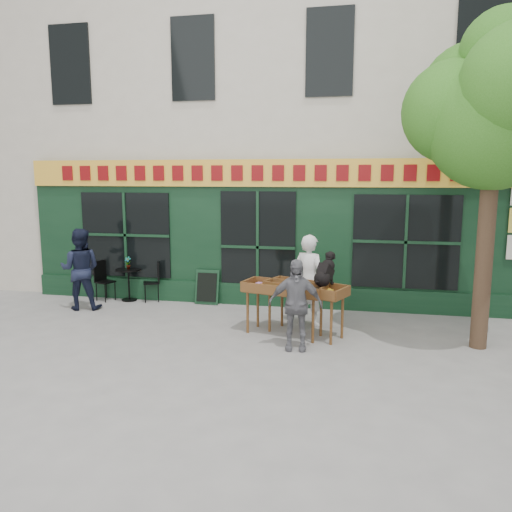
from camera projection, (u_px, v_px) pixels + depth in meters
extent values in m
plane|color=slate|center=(233.00, 337.00, 9.21)|extent=(80.00, 80.00, 0.00)
cube|color=beige|center=(283.00, 103.00, 14.22)|extent=(14.00, 7.00, 10.00)
cube|color=black|center=(259.00, 236.00, 11.30)|extent=(11.00, 0.16, 3.20)
cube|color=yellow|center=(258.00, 173.00, 10.96)|extent=(11.00, 0.06, 0.60)
cube|color=maroon|center=(257.00, 173.00, 10.92)|extent=(9.60, 0.03, 0.34)
cube|color=black|center=(258.00, 295.00, 11.42)|extent=(11.00, 0.10, 0.50)
cube|color=black|center=(258.00, 247.00, 11.24)|extent=(1.70, 0.05, 2.50)
cube|color=black|center=(126.00, 235.00, 11.84)|extent=(2.20, 0.05, 2.00)
cube|color=black|center=(406.00, 242.00, 10.58)|extent=(2.20, 0.05, 2.00)
cylinder|color=#382619|center=(485.00, 245.00, 8.37)|extent=(0.28, 0.28, 3.60)
sphere|color=#286316|center=(494.00, 122.00, 8.05)|extent=(2.20, 2.20, 2.20)
sphere|color=#286316|center=(454.00, 112.00, 8.33)|extent=(1.70, 1.70, 1.70)
sphere|color=#286316|center=(469.00, 90.00, 8.59)|extent=(1.60, 1.60, 1.60)
sphere|color=#286316|center=(505.00, 52.00, 7.95)|extent=(1.40, 1.40, 1.40)
cylinder|color=brown|center=(270.00, 311.00, 9.46)|extent=(0.05, 0.05, 0.80)
cylinder|color=brown|center=(331.00, 323.00, 8.72)|extent=(0.05, 0.05, 0.80)
cylinder|color=brown|center=(282.00, 306.00, 9.82)|extent=(0.05, 0.05, 0.80)
cylinder|color=brown|center=(342.00, 317.00, 9.07)|extent=(0.05, 0.05, 0.80)
cube|color=brown|center=(306.00, 292.00, 9.20)|extent=(1.61, 1.14, 0.05)
cube|color=brown|center=(298.00, 291.00, 8.95)|extent=(1.39, 0.65, 0.18)
cube|color=brown|center=(313.00, 285.00, 9.42)|extent=(1.39, 0.65, 0.18)
cube|color=brown|center=(306.00, 289.00, 9.19)|extent=(1.35, 0.89, 0.06)
imported|color=silver|center=(309.00, 280.00, 9.82)|extent=(0.78, 0.67, 1.82)
cylinder|color=brown|center=(248.00, 312.00, 9.38)|extent=(0.05, 0.05, 0.80)
cylinder|color=brown|center=(313.00, 321.00, 8.82)|extent=(0.05, 0.05, 0.80)
cylinder|color=brown|center=(258.00, 307.00, 9.77)|extent=(0.05, 0.05, 0.80)
cylinder|color=brown|center=(321.00, 315.00, 9.21)|extent=(0.05, 0.05, 0.80)
cube|color=brown|center=(284.00, 292.00, 9.23)|extent=(1.60, 0.94, 0.05)
cube|color=brown|center=(278.00, 291.00, 8.96)|extent=(1.46, 0.42, 0.18)
cube|color=brown|center=(290.00, 284.00, 9.47)|extent=(1.46, 0.42, 0.18)
cube|color=brown|center=(284.00, 289.00, 9.22)|extent=(1.36, 0.71, 0.06)
imported|color=#5E5E63|center=(295.00, 305.00, 8.45)|extent=(0.95, 0.47, 1.57)
cylinder|color=black|center=(129.00, 300.00, 11.89)|extent=(0.36, 0.36, 0.03)
cylinder|color=black|center=(129.00, 285.00, 11.83)|extent=(0.04, 0.04, 0.72)
cylinder|color=black|center=(128.00, 270.00, 11.77)|extent=(0.60, 0.60, 0.03)
cube|color=black|center=(105.00, 282.00, 11.83)|extent=(0.46, 0.46, 0.03)
cube|color=black|center=(100.00, 271.00, 11.88)|extent=(0.15, 0.35, 0.50)
cylinder|color=black|center=(105.00, 293.00, 11.66)|extent=(0.02, 0.02, 0.44)
cylinder|color=black|center=(115.00, 291.00, 11.91)|extent=(0.02, 0.02, 0.44)
cylinder|color=black|center=(96.00, 292.00, 11.82)|extent=(0.02, 0.02, 0.44)
cylinder|color=black|center=(106.00, 289.00, 12.07)|extent=(0.02, 0.02, 0.44)
cube|color=black|center=(151.00, 283.00, 11.76)|extent=(0.48, 0.48, 0.03)
cube|color=black|center=(158.00, 272.00, 11.76)|extent=(0.18, 0.34, 0.50)
cylinder|color=black|center=(145.00, 291.00, 11.90)|extent=(0.02, 0.02, 0.44)
cylinder|color=black|center=(145.00, 294.00, 11.62)|extent=(0.02, 0.02, 0.44)
cylinder|color=black|center=(158.00, 290.00, 11.97)|extent=(0.02, 0.02, 0.44)
cylinder|color=black|center=(158.00, 293.00, 11.68)|extent=(0.02, 0.02, 0.44)
imported|color=gray|center=(128.00, 263.00, 11.74)|extent=(0.17, 0.12, 0.30)
imported|color=black|center=(80.00, 269.00, 11.01)|extent=(1.02, 0.88, 1.80)
cube|color=black|center=(207.00, 287.00, 11.51)|extent=(0.57, 0.20, 0.79)
cube|color=black|center=(207.00, 287.00, 11.49)|extent=(0.47, 0.18, 0.65)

